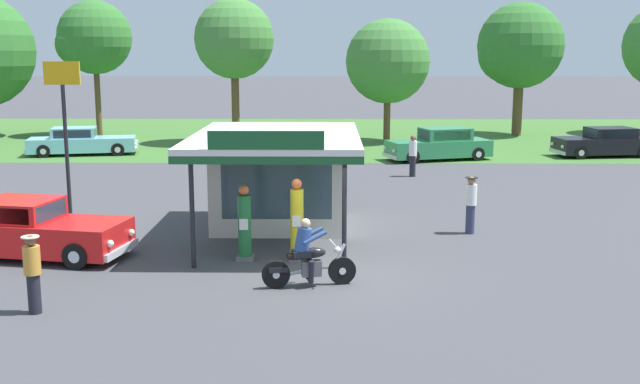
# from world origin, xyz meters

# --- Properties ---
(ground_plane) EXTENTS (300.00, 300.00, 0.00)m
(ground_plane) POSITION_xyz_m (0.00, 0.00, 0.00)
(ground_plane) COLOR #424247
(grass_verge_strip) EXTENTS (120.00, 24.00, 0.01)m
(grass_verge_strip) POSITION_xyz_m (0.00, 30.00, 0.00)
(grass_verge_strip) COLOR #3D6B2D
(grass_verge_strip) RESTS_ON ground
(service_station_kiosk) EXTENTS (4.61, 7.04, 3.42)m
(service_station_kiosk) POSITION_xyz_m (-1.41, 4.70, 1.73)
(service_station_kiosk) COLOR beige
(service_station_kiosk) RESTS_ON ground
(gas_pump_nearside) EXTENTS (0.44, 0.44, 1.95)m
(gas_pump_nearside) POSITION_xyz_m (-2.08, 1.14, 0.89)
(gas_pump_nearside) COLOR slate
(gas_pump_nearside) RESTS_ON ground
(gas_pump_offside) EXTENTS (0.44, 0.44, 2.11)m
(gas_pump_offside) POSITION_xyz_m (-0.74, 1.14, 0.97)
(gas_pump_offside) COLOR slate
(gas_pump_offside) RESTS_ON ground
(motorcycle_with_rider) EXTENTS (2.14, 0.75, 1.58)m
(motorcycle_with_rider) POSITION_xyz_m (-0.41, -1.05, 0.65)
(motorcycle_with_rider) COLOR black
(motorcycle_with_rider) RESTS_ON ground
(featured_classic_sedan) EXTENTS (5.09, 2.67, 1.50)m
(featured_classic_sedan) POSITION_xyz_m (-7.59, 1.39, 0.68)
(featured_classic_sedan) COLOR red
(featured_classic_sedan) RESTS_ON ground
(parked_car_back_row_right) EXTENTS (5.09, 2.27, 1.47)m
(parked_car_back_row_right) POSITION_xyz_m (-2.85, 18.37, 0.68)
(parked_car_back_row_right) COLOR #E55993
(parked_car_back_row_right) RESTS_ON ground
(parked_car_back_row_left) EXTENTS (5.73, 2.84, 1.43)m
(parked_car_back_row_left) POSITION_xyz_m (-12.74, 20.93, 0.65)
(parked_car_back_row_left) COLOR #7AC6D1
(parked_car_back_row_left) RESTS_ON ground
(parked_car_back_row_centre_left) EXTENTS (5.51, 3.20, 1.58)m
(parked_car_back_row_centre_left) POSITION_xyz_m (5.53, 19.27, 0.72)
(parked_car_back_row_centre_left) COLOR #2D844C
(parked_car_back_row_centre_left) RESTS_ON ground
(parked_car_back_row_centre) EXTENTS (5.26, 2.52, 1.47)m
(parked_car_back_row_centre) POSITION_xyz_m (14.12, 20.61, 0.69)
(parked_car_back_row_centre) COLOR black
(parked_car_back_row_centre) RESTS_ON ground
(bystander_chatting_near_pumps) EXTENTS (0.34, 0.34, 1.77)m
(bystander_chatting_near_pumps) POSITION_xyz_m (3.65, 14.25, 0.94)
(bystander_chatting_near_pumps) COLOR black
(bystander_chatting_near_pumps) RESTS_ON ground
(bystander_strolling_foreground) EXTENTS (0.37, 0.37, 1.69)m
(bystander_strolling_foreground) POSITION_xyz_m (4.20, 4.03, 0.91)
(bystander_strolling_foreground) COLOR #2D3351
(bystander_strolling_foreground) RESTS_ON ground
(bystander_standing_back_lot) EXTENTS (0.36, 0.36, 1.63)m
(bystander_standing_back_lot) POSITION_xyz_m (-5.91, -2.90, 0.87)
(bystander_standing_back_lot) COLOR black
(bystander_standing_back_lot) RESTS_ON ground
(tree_oak_left) EXTENTS (5.38, 5.36, 8.32)m
(tree_oak_left) POSITION_xyz_m (11.86, 30.39, 5.50)
(tree_oak_left) COLOR brown
(tree_oak_left) RESTS_ON ground
(tree_oak_right) EXTENTS (4.89, 4.89, 7.16)m
(tree_oak_right) POSITION_xyz_m (3.49, 26.70, 4.70)
(tree_oak_right) COLOR brown
(tree_oak_right) RESTS_ON ground
(tree_oak_far_right) EXTENTS (4.56, 4.56, 8.42)m
(tree_oak_far_right) POSITION_xyz_m (-14.66, 29.85, 6.05)
(tree_oak_far_right) COLOR brown
(tree_oak_far_right) RESTS_ON ground
(tree_oak_far_left) EXTENTS (4.55, 4.55, 8.26)m
(tree_oak_far_left) POSITION_xyz_m (-5.34, 26.06, 5.95)
(tree_oak_far_left) COLOR brown
(tree_oak_far_left) RESTS_ON ground
(roadside_pole_sign) EXTENTS (1.10, 0.12, 4.96)m
(roadside_pole_sign) POSITION_xyz_m (-8.04, 5.48, 3.37)
(roadside_pole_sign) COLOR black
(roadside_pole_sign) RESTS_ON ground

